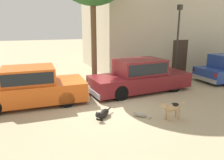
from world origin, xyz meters
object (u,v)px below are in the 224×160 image
Objects in this scene: parked_sedan_nearest at (30,86)px; stray_dog_spotted at (103,113)px; stray_dog_tan at (172,107)px; parked_sedan_second at (140,76)px; stray_cat at (141,115)px; street_lamp at (178,32)px.

parked_sedan_nearest is 3.17m from stray_dog_spotted.
parked_sedan_nearest is 4.36× the size of stray_dog_tan.
parked_sedan_second is 6.04× the size of stray_dog_spotted.
stray_dog_spotted is (2.18, -2.22, -0.57)m from parked_sedan_nearest.
stray_cat is (3.38, -2.62, -0.64)m from parked_sedan_nearest.
stray_dog_spotted is at bearing -145.69° from street_lamp.
parked_sedan_nearest is at bearing -167.55° from street_lamp.
stray_dog_tan is at bearing 111.21° from stray_dog_spotted.
parked_sedan_nearest is at bearing -38.96° from stray_dog_tan.
parked_sedan_second is at bearing -151.64° from street_lamp.
street_lamp is at bearing -129.85° from stray_dog_tan.
street_lamp is (4.66, 4.39, 2.51)m from stray_cat.
stray_cat is 0.13× the size of street_lamp.
parked_sedan_second reaches higher than parked_sedan_nearest.
stray_dog_tan is at bearing -171.19° from stray_cat.
stray_dog_spotted is 2.25m from stray_dog_tan.
street_lamp reaches higher than parked_sedan_second.
stray_dog_tan is at bearing -103.47° from parked_sedan_second.
street_lamp reaches higher than stray_cat.
stray_cat is (1.19, -0.40, -0.07)m from stray_dog_spotted.
parked_sedan_second is at bearing -75.20° from stray_cat.
stray_dog_spotted is 7.49m from street_lamp.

